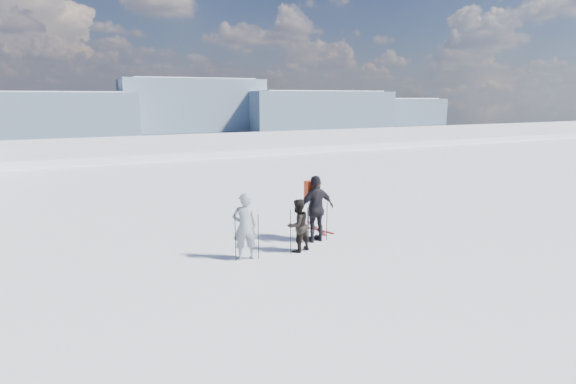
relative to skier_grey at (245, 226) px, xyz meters
name	(u,v)px	position (x,y,z in m)	size (l,w,h in m)	color
lake_basin	(182,221)	(3.75, 28.06, -7.41)	(820.00, 820.00, 71.62)	white
far_mountain_range	(122,109)	(33.35, 452.85, -8.10)	(770.00, 110.00, 53.00)	slate
skier_grey	(245,226)	(0.00, 0.00, 0.00)	(0.67, 0.44, 1.82)	gray
skier_dark	(298,225)	(1.56, -0.02, -0.16)	(0.73, 0.57, 1.51)	black
skier_pack	(316,209)	(2.45, 0.56, 0.10)	(1.18, 0.49, 2.02)	black
backpack	(312,165)	(2.44, 0.81, 1.38)	(0.43, 0.24, 0.55)	red
ski_poles	(289,230)	(1.33, 0.10, -0.29)	(3.09, 0.66, 1.31)	black
skis_loose	(314,228)	(3.02, 1.72, -0.90)	(0.79, 1.70, 0.03)	black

